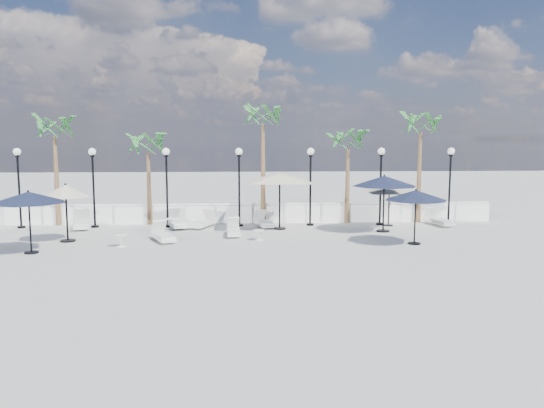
{
  "coord_description": "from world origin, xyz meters",
  "views": [
    {
      "loc": [
        0.17,
        -19.32,
        4.26
      ],
      "look_at": [
        1.42,
        3.11,
        1.5
      ],
      "focal_mm": 35.0,
      "sensor_mm": 36.0,
      "label": 1
    }
  ],
  "objects": [
    {
      "name": "parasol_cream_sq_b",
      "position": [
        7.36,
        6.2,
        1.95
      ],
      "size": [
        4.21,
        4.21,
        2.11
      ],
      "color": "black",
      "rests_on": "ground"
    },
    {
      "name": "lamppost_4",
      "position": [
        3.5,
        6.5,
        2.49
      ],
      "size": [
        0.36,
        0.36,
        3.84
      ],
      "color": "black",
      "rests_on": "ground"
    },
    {
      "name": "side_table_0",
      "position": [
        -4.67,
        1.71,
        0.29
      ],
      "size": [
        0.5,
        0.5,
        0.49
      ],
      "color": "silver",
      "rests_on": "ground"
    },
    {
      "name": "palm_1",
      "position": [
        -4.5,
        7.3,
        3.75
      ],
      "size": [
        2.6,
        2.6,
        4.7
      ],
      "color": "brown",
      "rests_on": "ground"
    },
    {
      "name": "palm_0",
      "position": [
        -9.0,
        7.3,
        4.53
      ],
      "size": [
        2.6,
        2.6,
        5.5
      ],
      "color": "brown",
      "rests_on": "ground"
    },
    {
      "name": "parasol_cream_sq_a",
      "position": [
        1.91,
        5.51,
        2.64
      ],
      "size": [
        5.8,
        5.8,
        2.85
      ],
      "color": "black",
      "rests_on": "ground"
    },
    {
      "name": "lounger_6",
      "position": [
        1.18,
        6.22,
        0.23
      ],
      "size": [
        1.0,
        1.91,
        0.68
      ],
      "rotation": [
        0.0,
        0.0,
        0.24
      ],
      "color": "silver",
      "rests_on": "ground"
    },
    {
      "name": "lamppost_1",
      "position": [
        -7.0,
        6.5,
        2.49
      ],
      "size": [
        0.36,
        0.36,
        3.84
      ],
      "color": "black",
      "rests_on": "ground"
    },
    {
      "name": "palm_2",
      "position": [
        1.2,
        7.3,
        5.12
      ],
      "size": [
        2.6,
        2.6,
        6.1
      ],
      "color": "brown",
      "rests_on": "ground"
    },
    {
      "name": "palm_3",
      "position": [
        5.5,
        7.3,
        3.95
      ],
      "size": [
        2.6,
        2.6,
        4.9
      ],
      "color": "brown",
      "rests_on": "ground"
    },
    {
      "name": "lounger_7",
      "position": [
        9.9,
        6.22,
        0.24
      ],
      "size": [
        1.01,
        2.02,
        0.73
      ],
      "rotation": [
        0.0,
        0.0,
        0.21
      ],
      "color": "silver",
      "rests_on": "ground"
    },
    {
      "name": "balustrade",
      "position": [
        0.0,
        7.5,
        0.47
      ],
      "size": [
        26.0,
        0.3,
        1.01
      ],
      "color": "white",
      "rests_on": "ground"
    },
    {
      "name": "lamppost_3",
      "position": [
        0.0,
        6.5,
        2.49
      ],
      "size": [
        0.36,
        0.36,
        3.84
      ],
      "color": "black",
      "rests_on": "ground"
    },
    {
      "name": "parasol_navy_right",
      "position": [
        6.65,
        4.54,
        2.33
      ],
      "size": [
        2.96,
        2.96,
        2.66
      ],
      "color": "black",
      "rests_on": "ground"
    },
    {
      "name": "parasol_navy_mid",
      "position": [
        7.15,
        1.58,
        1.99
      ],
      "size": [
        2.53,
        2.53,
        2.27
      ],
      "color": "black",
      "rests_on": "ground"
    },
    {
      "name": "palm_4",
      "position": [
        9.2,
        7.3,
        4.73
      ],
      "size": [
        2.6,
        2.6,
        5.7
      ],
      "color": "brown",
      "rests_on": "ground"
    },
    {
      "name": "parasol_navy_left",
      "position": [
        -7.77,
        0.67,
        2.1
      ],
      "size": [
        2.7,
        2.7,
        2.38
      ],
      "color": "black",
      "rests_on": "ground"
    },
    {
      "name": "ground",
      "position": [
        0.0,
        0.0,
        0.0
      ],
      "size": [
        100.0,
        100.0,
        0.0
      ],
      "primitive_type": "plane",
      "color": "#A4A49E",
      "rests_on": "ground"
    },
    {
      "name": "side_table_1",
      "position": [
        -3.28,
        5.78,
        0.31
      ],
      "size": [
        0.52,
        0.52,
        0.51
      ],
      "color": "silver",
      "rests_on": "ground"
    },
    {
      "name": "lounger_5",
      "position": [
        -1.75,
        6.22,
        0.25
      ],
      "size": [
        1.3,
        2.09,
        0.75
      ],
      "rotation": [
        0.0,
        0.0,
        -0.36
      ],
      "color": "silver",
      "rests_on": "ground"
    },
    {
      "name": "lounger_4",
      "position": [
        -3.16,
        2.77,
        0.24
      ],
      "size": [
        1.3,
        1.98,
        0.71
      ],
      "rotation": [
        0.0,
        0.0,
        0.4
      ],
      "color": "silver",
      "rests_on": "ground"
    },
    {
      "name": "lounger_3",
      "position": [
        -3.05,
        6.22,
        0.27
      ],
      "size": [
        1.38,
        2.27,
        0.81
      ],
      "rotation": [
        0.0,
        0.0,
        0.35
      ],
      "color": "silver",
      "rests_on": "ground"
    },
    {
      "name": "lamppost_0",
      "position": [
        -10.5,
        6.5,
        2.49
      ],
      "size": [
        0.36,
        0.36,
        3.84
      ],
      "color": "black",
      "rests_on": "ground"
    },
    {
      "name": "lamppost_2",
      "position": [
        -3.5,
        6.5,
        2.49
      ],
      "size": [
        0.36,
        0.36,
        3.84
      ],
      "color": "black",
      "rests_on": "ground"
    },
    {
      "name": "lounger_1",
      "position": [
        -7.53,
        6.22,
        0.27
      ],
      "size": [
        1.17,
        2.25,
        0.81
      ],
      "rotation": [
        0.0,
        0.0,
        0.23
      ],
      "color": "silver",
      "rests_on": "ground"
    },
    {
      "name": "lamppost_5",
      "position": [
        7.0,
        6.5,
        2.49
      ],
      "size": [
        0.36,
        0.36,
        3.84
      ],
      "color": "black",
      "rests_on": "ground"
    },
    {
      "name": "lounger_2",
      "position": [
        -0.24,
        3.92,
        0.22
      ],
      "size": [
        0.68,
        1.81,
        0.67
      ],
      "rotation": [
        0.0,
        0.0,
        0.05
      ],
      "color": "silver",
      "rests_on": "ground"
    },
    {
      "name": "side_table_2",
      "position": [
        0.85,
        2.74,
        0.26
      ],
      "size": [
        0.45,
        0.45,
        0.44
      ],
      "color": "silver",
      "rests_on": "ground"
    },
    {
      "name": "parasol_cream_small",
      "position": [
        -7.15,
        2.93,
        2.09
      ],
      "size": [
        1.99,
        1.99,
        2.45
      ],
      "color": "black",
      "rests_on": "ground"
    },
    {
      "name": "lamppost_6",
      "position": [
        10.5,
        6.5,
        2.49
      ],
      "size": [
        0.36,
        0.36,
        3.84
      ],
      "color": "black",
      "rests_on": "ground"
    }
  ]
}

